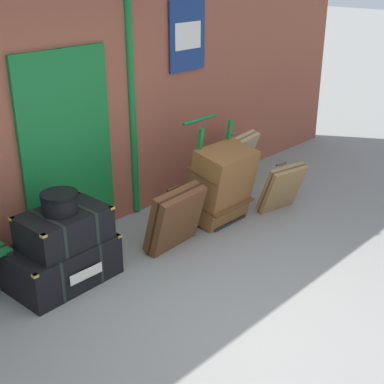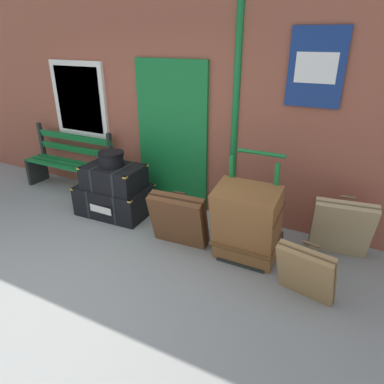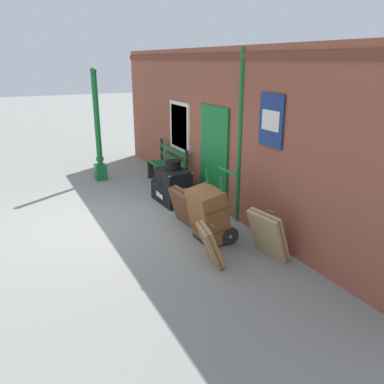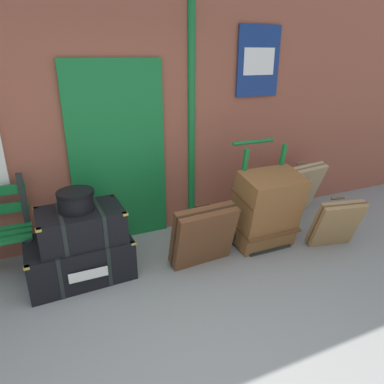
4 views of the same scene
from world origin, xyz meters
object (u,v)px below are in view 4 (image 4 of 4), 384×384
Objects in this scene: suitcase_oxblood at (336,224)px; large_brown_trunk at (266,210)px; steamer_trunk_middle at (81,225)px; suitcase_caramel at (299,189)px; steamer_trunk_base at (80,257)px; suitcase_umber at (203,236)px; round_hatbox at (75,199)px; porters_trolley at (257,219)px.

large_brown_trunk is at bearing 153.67° from suitcase_oxblood.
suitcase_caramel is (2.96, 0.32, -0.20)m from steamer_trunk_middle.
steamer_trunk_base is at bearing -174.43° from suitcase_caramel.
steamer_trunk_middle is 2.98m from suitcase_caramel.
suitcase_umber is 1.87m from suitcase_caramel.
suitcase_umber is at bearing -161.02° from suitcase_caramel.
steamer_trunk_middle is 2.37× the size of round_hatbox.
large_brown_trunk reaches higher than steamer_trunk_middle.
porters_trolley is at bearing -158.06° from suitcase_caramel.
large_brown_trunk is 1.23× the size of suitcase_caramel.
suitcase_umber is at bearing 169.08° from suitcase_oxblood.
suitcase_caramel is at bearing 21.94° from porters_trolley.
porters_trolley is 1.72× the size of suitcase_umber.
suitcase_caramel is (3.01, 0.29, 0.17)m from steamer_trunk_base.
round_hatbox reaches higher than suitcase_oxblood.
round_hatbox is at bearing 166.20° from suitcase_umber.
steamer_trunk_middle is at bearing 166.27° from suitcase_umber.
steamer_trunk_middle is 2.03m from large_brown_trunk.
round_hatbox reaches higher than steamer_trunk_base.
suitcase_umber is (1.24, -0.32, 0.14)m from steamer_trunk_base.
suitcase_oxblood is (2.74, -0.59, -0.27)m from steamer_trunk_middle.
suitcase_umber is at bearing -14.30° from steamer_trunk_base.
suitcase_caramel is (2.98, 0.31, -0.47)m from round_hatbox.
porters_trolley reaches higher than suitcase_umber.
steamer_trunk_middle reaches higher than suitcase_oxblood.
steamer_trunk_base is 1.34× the size of suitcase_caramel.
porters_trolley is 1.02m from suitcase_caramel.
porters_trolley reaches higher than suitcase_oxblood.
suitcase_umber is 1.58m from suitcase_oxblood.
steamer_trunk_base is 2.98× the size of round_hatbox.
steamer_trunk_middle is at bearing 173.47° from large_brown_trunk.
porters_trolley is 1.28× the size of large_brown_trunk.
steamer_trunk_base is 2.86m from suitcase_oxblood.
large_brown_trunk is at bearing -6.53° from steamer_trunk_middle.
steamer_trunk_middle is at bearing -173.85° from suitcase_caramel.
suitcase_oxblood is 0.82× the size of suitcase_caramel.
suitcase_oxblood is (1.56, -0.30, -0.04)m from suitcase_umber.
large_brown_trunk is 0.83m from suitcase_oxblood.
porters_trolley is 1.92× the size of suitcase_oxblood.
steamer_trunk_middle is (0.05, -0.03, 0.37)m from steamer_trunk_base.
porters_trolley is at bearing 15.50° from suitcase_umber.
suitcase_oxblood is (0.73, -0.36, -0.16)m from large_brown_trunk.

